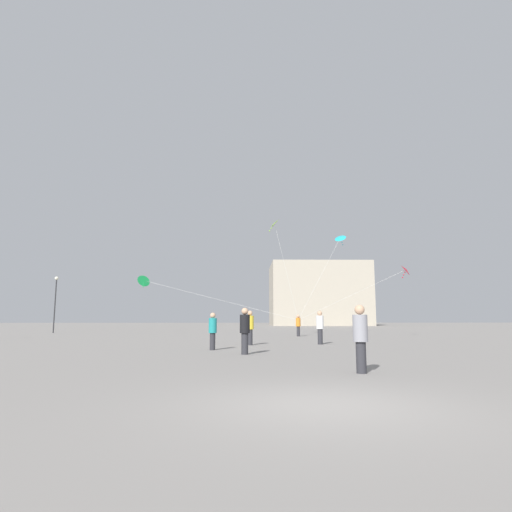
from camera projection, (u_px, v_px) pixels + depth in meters
ground_plane at (324, 405)px, 7.16m from camera, size 300.00×300.00×0.00m
person_in_yellow at (250, 326)px, 23.56m from camera, size 0.40×0.40×1.84m
person_in_white at (320, 326)px, 24.24m from camera, size 0.40×0.40×1.85m
person_in_orange at (298, 324)px, 35.30m from camera, size 0.38×0.38×1.74m
person_in_black at (245, 329)px, 17.40m from camera, size 0.40×0.40×1.84m
person_in_teal at (213, 329)px, 19.87m from camera, size 0.37×0.37×1.68m
person_in_grey at (360, 335)px, 11.45m from camera, size 0.39×0.39×1.77m
kite_emerald_diamond at (145, 281)px, 41.54m from camera, size 14.46×7.14×4.24m
kite_cyan_diamond at (340, 238)px, 41.79m from camera, size 5.68×5.87×8.19m
kite_crimson_diamond at (405, 270)px, 34.12m from camera, size 8.71×2.86×4.33m
kite_lime_delta at (275, 225)px, 35.87m from camera, size 2.39×1.21×8.16m
building_left_hall at (318, 295)px, 94.39m from camera, size 20.77×17.76×13.04m
lamppost_east at (56, 296)px, 44.03m from camera, size 0.36×0.36×5.64m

